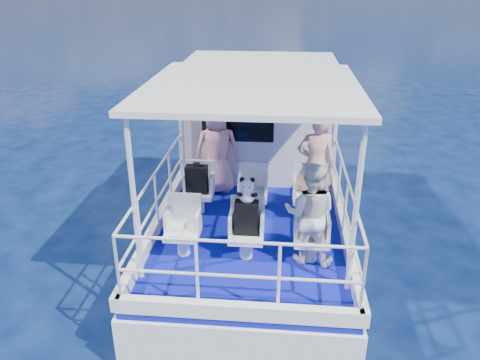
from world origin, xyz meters
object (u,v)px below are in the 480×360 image
passenger_port_fwd (217,149)px  backpack_center (247,218)px  panda (247,190)px  passenger_stbd_aft (310,214)px

passenger_port_fwd → backpack_center: size_ratio=3.39×
backpack_center → panda: size_ratio=1.33×
backpack_center → panda: (0.01, -0.01, 0.42)m
passenger_port_fwd → passenger_stbd_aft: passenger_port_fwd is taller
passenger_port_fwd → passenger_stbd_aft: size_ratio=1.11×
passenger_stbd_aft → panda: size_ratio=4.06×
passenger_port_fwd → backpack_center: passenger_port_fwd is taller
backpack_center → panda: 0.42m
passenger_stbd_aft → passenger_port_fwd: bearing=-45.3°
passenger_stbd_aft → backpack_center: (-0.86, 0.02, -0.11)m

